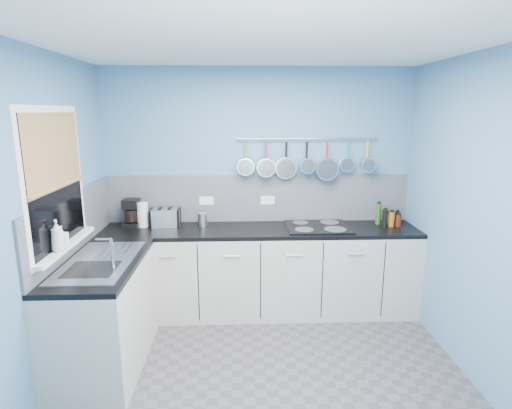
{
  "coord_description": "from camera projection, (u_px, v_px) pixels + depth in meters",
  "views": [
    {
      "loc": [
        -0.18,
        -2.81,
        2.06
      ],
      "look_at": [
        -0.05,
        0.75,
        1.25
      ],
      "focal_mm": 28.97,
      "sensor_mm": 36.0,
      "label": 1
    }
  ],
  "objects": [
    {
      "name": "hob",
      "position": [
        317.0,
        226.0,
        4.22
      ],
      "size": [
        0.64,
        0.56,
        0.01
      ],
      "primitive_type": "cube",
      "color": "black",
      "rests_on": "worktop_back"
    },
    {
      "name": "socket_right",
      "position": [
        268.0,
        200.0,
        4.4
      ],
      "size": [
        0.15,
        0.01,
        0.09
      ],
      "primitive_type": "cube",
      "color": "white",
      "rests_on": "backsplash_back"
    },
    {
      "name": "window_sill",
      "position": [
        66.0,
        246.0,
        3.21
      ],
      "size": [
        0.1,
        0.98,
        0.03
      ],
      "primitive_type": "cube",
      "color": "white",
      "rests_on": "wall_left"
    },
    {
      "name": "condiment_5",
      "position": [
        385.0,
        218.0,
        4.22
      ],
      "size": [
        0.06,
        0.06,
        0.17
      ],
      "primitive_type": "cylinder",
      "color": "black",
      "rests_on": "worktop_back"
    },
    {
      "name": "pan_6",
      "position": [
        367.0,
        155.0,
        4.29
      ],
      "size": [
        0.15,
        0.1,
        0.34
      ],
      "primitive_type": null,
      "color": "silver",
      "rests_on": "pot_rail"
    },
    {
      "name": "cabinet_run_back",
      "position": [
        259.0,
        272.0,
        4.28
      ],
      "size": [
        3.2,
        0.6,
        0.86
      ],
      "primitive_type": "cube",
      "color": "#B8B4A9",
      "rests_on": "ground"
    },
    {
      "name": "backsplash_back",
      "position": [
        258.0,
        198.0,
        4.4
      ],
      "size": [
        3.2,
        0.02,
        0.5
      ],
      "primitive_type": "cube",
      "color": "gray",
      "rests_on": "wall_back"
    },
    {
      "name": "soap_bottle_a",
      "position": [
        57.0,
        236.0,
        3.02
      ],
      "size": [
        0.12,
        0.12,
        0.24
      ],
      "primitive_type": "imported",
      "rotation": [
        0.0,
        0.0,
        0.37
      ],
      "color": "white",
      "rests_on": "window_sill"
    },
    {
      "name": "condiment_3",
      "position": [
        398.0,
        221.0,
        4.23
      ],
      "size": [
        0.06,
        0.06,
        0.12
      ],
      "primitive_type": "cylinder",
      "color": "#4C190C",
      "rests_on": "worktop_back"
    },
    {
      "name": "coffee_maker",
      "position": [
        131.0,
        213.0,
        4.19
      ],
      "size": [
        0.17,
        0.19,
        0.29
      ],
      "primitive_type": null,
      "rotation": [
        0.0,
        0.0,
        -0.06
      ],
      "color": "black",
      "rests_on": "worktop_back"
    },
    {
      "name": "window_frame",
      "position": [
        55.0,
        181.0,
        3.1
      ],
      "size": [
        0.01,
        1.0,
        1.1
      ],
      "primitive_type": "cube",
      "color": "white",
      "rests_on": "wall_left"
    },
    {
      "name": "condiment_1",
      "position": [
        389.0,
        218.0,
        4.35
      ],
      "size": [
        0.06,
        0.06,
        0.11
      ],
      "primitive_type": "cylinder",
      "color": "brown",
      "rests_on": "worktop_back"
    },
    {
      "name": "wall_front",
      "position": [
        293.0,
        346.0,
        1.46
      ],
      "size": [
        3.2,
        0.02,
        2.5
      ],
      "primitive_type": "cube",
      "color": "teal",
      "rests_on": "ground"
    },
    {
      "name": "condiment_4",
      "position": [
        392.0,
        219.0,
        4.22
      ],
      "size": [
        0.06,
        0.06,
        0.15
      ],
      "primitive_type": "cylinder",
      "color": "#8C5914",
      "rests_on": "worktop_back"
    },
    {
      "name": "socket_left",
      "position": [
        206.0,
        201.0,
        4.37
      ],
      "size": [
        0.15,
        0.01,
        0.09
      ],
      "primitive_type": "cube",
      "color": "white",
      "rests_on": "backsplash_back"
    },
    {
      "name": "pan_3",
      "position": [
        307.0,
        156.0,
        4.27
      ],
      "size": [
        0.16,
        0.13,
        0.35
      ],
      "primitive_type": null,
      "color": "silver",
      "rests_on": "pot_rail"
    },
    {
      "name": "soap_bottle_b",
      "position": [
        62.0,
        237.0,
        3.09
      ],
      "size": [
        0.08,
        0.08,
        0.17
      ],
      "primitive_type": "imported",
      "rotation": [
        0.0,
        0.0,
        0.02
      ],
      "color": "white",
      "rests_on": "window_sill"
    },
    {
      "name": "canister",
      "position": [
        203.0,
        220.0,
        4.24
      ],
      "size": [
        0.1,
        0.1,
        0.14
      ],
      "primitive_type": "cylinder",
      "rotation": [
        0.0,
        0.0,
        0.01
      ],
      "color": "silver",
      "rests_on": "worktop_back"
    },
    {
      "name": "pan_2",
      "position": [
        286.0,
        159.0,
        4.27
      ],
      "size": [
        0.22,
        0.05,
        0.41
      ],
      "primitive_type": null,
      "color": "silver",
      "rests_on": "pot_rail"
    },
    {
      "name": "pot_rail",
      "position": [
        307.0,
        139.0,
        4.24
      ],
      "size": [
        1.45,
        0.02,
        0.02
      ],
      "primitive_type": "cylinder",
      "rotation": [
        0.0,
        1.57,
        0.0
      ],
      "color": "silver",
      "rests_on": "wall_back"
    },
    {
      "name": "pan_4",
      "position": [
        327.0,
        160.0,
        4.29
      ],
      "size": [
        0.24,
        0.09,
        0.43
      ],
      "primitive_type": null,
      "color": "silver",
      "rests_on": "pot_rail"
    },
    {
      "name": "bamboo_blind",
      "position": [
        54.0,
        150.0,
        3.05
      ],
      "size": [
        0.01,
        0.9,
        0.55
      ],
      "primitive_type": "cube",
      "color": "tan",
      "rests_on": "wall_left"
    },
    {
      "name": "toaster",
      "position": [
        165.0,
        217.0,
        4.24
      ],
      "size": [
        0.31,
        0.21,
        0.18
      ],
      "primitive_type": "cube",
      "rotation": [
        0.0,
        0.0,
        0.18
      ],
      "color": "silver",
      "rests_on": "worktop_back"
    },
    {
      "name": "mixer_tap",
      "position": [
        112.0,
        253.0,
        3.05
      ],
      "size": [
        0.12,
        0.08,
        0.26
      ],
      "primitive_type": null,
      "color": "silver",
      "rests_on": "worktop_left"
    },
    {
      "name": "sink_unit",
      "position": [
        100.0,
        261.0,
        3.25
      ],
      "size": [
        0.5,
        0.95,
        0.01
      ],
      "primitive_type": "cube",
      "color": "silver",
      "rests_on": "worktop_left"
    },
    {
      "name": "condiment_0",
      "position": [
        397.0,
        218.0,
        4.31
      ],
      "size": [
        0.06,
        0.06,
        0.13
      ],
      "primitive_type": "cylinder",
      "color": "black",
      "rests_on": "worktop_back"
    },
    {
      "name": "pan_5",
      "position": [
        347.0,
        155.0,
        4.28
      ],
      "size": [
        0.15,
        0.07,
        0.34
      ],
      "primitive_type": null,
      "color": "silver",
      "rests_on": "pot_rail"
    },
    {
      "name": "wall_back",
      "position": [
        258.0,
        189.0,
        4.4
      ],
      "size": [
        3.2,
        0.02,
        2.5
      ],
      "primitive_type": "cube",
      "color": "teal",
      "rests_on": "ground"
    },
    {
      "name": "floor",
      "position": [
        266.0,
        384.0,
        3.21
      ],
      "size": [
        3.2,
        3.0,
        0.02
      ],
      "primitive_type": "cube",
      "color": "#47474C",
      "rests_on": "ground"
    },
    {
      "name": "worktop_left",
      "position": [
        100.0,
        264.0,
        3.26
      ],
      "size": [
        0.6,
        1.2,
        0.04
      ],
      "primitive_type": "cube",
      "color": "black",
      "rests_on": "cabinet_run_left"
    },
    {
      "name": "wall_left",
      "position": [
        36.0,
        230.0,
        2.87
      ],
      "size": [
        0.02,
        3.0,
        2.5
      ],
      "primitive_type": "cube",
      "color": "teal",
      "rests_on": "ground"
    },
    {
      "name": "backsplash_left",
      "position": [
        75.0,
        221.0,
        3.48
      ],
      "size": [
        0.02,
        1.8,
        0.5
      ],
      "primitive_type": "cube",
      "color": "gray",
      "rests_on": "wall_left"
    },
    {
      "name": "ceiling",
      "position": [
        268.0,
        39.0,
        2.65
      ],
      "size": [
        3.2,
        3.0,
        0.02
      ],
      "primitive_type": "cube",
      "color": "white",
      "rests_on": "ground"
    },
    {
      "name": "pan_1",
      "position": [
        266.0,
        158.0,
        4.26
      ],
      "size": [
        0.2,
        0.1,
        0.39
      ],
      "primitive_type": null,
      "color": "silver",
      "rests_on": "pot_rail"
    },
    {
      "name": "pan_0",
      "position": [
        245.0,
        157.0,
        4.25
      ],
      "size": [
        0.18,
        0.08,
        0.37
      ],
      "primitive_type": null,
      "color": "silver",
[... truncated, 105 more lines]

